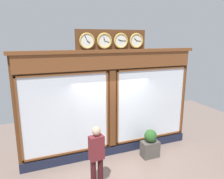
% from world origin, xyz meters
% --- Properties ---
extents(shop_facade, '(5.82, 0.42, 4.03)m').
position_xyz_m(shop_facade, '(-0.00, -0.12, 1.76)').
color(shop_facade, '#5B3319').
rests_on(shop_facade, ground_plane).
extents(pedestrian, '(0.38, 0.26, 1.69)m').
position_xyz_m(pedestrian, '(0.97, 1.39, 0.93)').
color(pedestrian, '#3A1316').
rests_on(pedestrian, ground_plane).
extents(planter_box, '(0.56, 0.36, 0.53)m').
position_xyz_m(planter_box, '(-1.10, 0.59, 0.26)').
color(planter_box, '#4C4742').
rests_on(planter_box, ground_plane).
extents(planter_shrub, '(0.40, 0.40, 0.40)m').
position_xyz_m(planter_shrub, '(-1.10, 0.59, 0.73)').
color(planter_shrub, '#285623').
rests_on(planter_shrub, planter_box).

